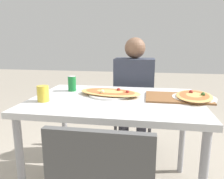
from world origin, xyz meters
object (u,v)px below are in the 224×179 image
object	(u,v)px
pizza_main	(110,93)
soda_can	(72,84)
dining_table	(115,109)
drink_glass	(43,94)
pizza_second	(194,96)
person_seated	(134,88)
chair_far_seated	(134,105)

from	to	relation	value
pizza_main	soda_can	distance (m)	0.36
dining_table	drink_glass	size ratio (longest dim) A/B	11.11
pizza_second	dining_table	bearing A→B (deg)	-172.03
person_seated	drink_glass	size ratio (longest dim) A/B	11.13
pizza_main	soda_can	size ratio (longest dim) A/B	4.21
pizza_main	pizza_second	xyz separation A→B (m)	(0.62, -0.01, -0.00)
chair_far_seated	soda_can	xyz separation A→B (m)	(-0.49, -0.57, 0.33)
dining_table	person_seated	bearing A→B (deg)	81.48
person_seated	pizza_main	bearing A→B (deg)	74.98
person_seated	pizza_second	xyz separation A→B (m)	(0.47, -0.57, 0.07)
dining_table	drink_glass	distance (m)	0.52
soda_can	chair_far_seated	bearing A→B (deg)	49.33
chair_far_seated	person_seated	xyz separation A→B (m)	(0.00, -0.11, 0.21)
dining_table	pizza_second	world-z (taller)	pizza_second
chair_far_seated	pizza_second	size ratio (longest dim) A/B	2.15
dining_table	soda_can	world-z (taller)	soda_can
dining_table	soda_can	distance (m)	0.46
chair_far_seated	soda_can	world-z (taller)	soda_can
dining_table	pizza_second	xyz separation A→B (m)	(0.56, 0.08, 0.10)
pizza_main	drink_glass	bearing A→B (deg)	-150.02
drink_glass	pizza_second	xyz separation A→B (m)	(1.04, 0.24, -0.04)
pizza_main	soda_can	world-z (taller)	soda_can
drink_glass	soda_can	bearing A→B (deg)	76.04
chair_far_seated	drink_glass	world-z (taller)	chair_far_seated
pizza_main	soda_can	bearing A→B (deg)	163.54
pizza_second	pizza_main	bearing A→B (deg)	179.05
dining_table	chair_far_seated	size ratio (longest dim) A/B	1.36
soda_can	dining_table	bearing A→B (deg)	-25.82
dining_table	pizza_main	xyz separation A→B (m)	(-0.05, 0.09, 0.10)
person_seated	drink_glass	world-z (taller)	person_seated
chair_far_seated	pizza_main	bearing A→B (deg)	77.44
dining_table	pizza_main	world-z (taller)	pizza_main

